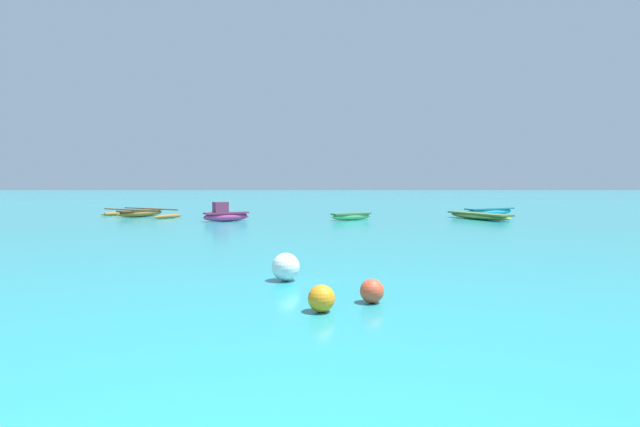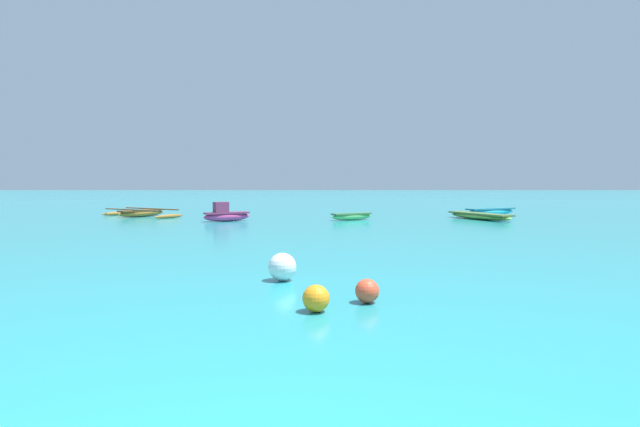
{
  "view_description": "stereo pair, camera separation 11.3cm",
  "coord_description": "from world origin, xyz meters",
  "px_view_note": "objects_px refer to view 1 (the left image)",
  "views": [
    {
      "loc": [
        0.36,
        -1.35,
        1.8
      ],
      "look_at": [
        0.5,
        23.67,
        0.25
      ],
      "focal_mm": 28.0,
      "sensor_mm": 36.0,
      "label": 1
    },
    {
      "loc": [
        0.47,
        -1.35,
        1.8
      ],
      "look_at": [
        0.5,
        23.67,
        0.25
      ],
      "focal_mm": 28.0,
      "sensor_mm": 36.0,
      "label": 2
    }
  ],
  "objects_px": {
    "moored_boat_0": "(141,213)",
    "moored_boat_4": "(225,215)",
    "moored_boat_3": "(479,216)",
    "moored_boat_1": "(351,216)",
    "mooring_buoy_0": "(286,267)",
    "mooring_buoy_1": "(321,298)",
    "moored_boat_2": "(490,211)",
    "mooring_buoy_2": "(372,291)"
  },
  "relations": [
    {
      "from": "moored_boat_1",
      "to": "moored_boat_3",
      "type": "bearing_deg",
      "value": -27.17
    },
    {
      "from": "moored_boat_1",
      "to": "mooring_buoy_1",
      "type": "distance_m",
      "value": 17.15
    },
    {
      "from": "moored_boat_3",
      "to": "moored_boat_0",
      "type": "bearing_deg",
      "value": -120.07
    },
    {
      "from": "mooring_buoy_1",
      "to": "moored_boat_1",
      "type": "bearing_deg",
      "value": 84.71
    },
    {
      "from": "moored_boat_3",
      "to": "moored_boat_1",
      "type": "bearing_deg",
      "value": -109.84
    },
    {
      "from": "mooring_buoy_1",
      "to": "mooring_buoy_2",
      "type": "distance_m",
      "value": 0.92
    },
    {
      "from": "moored_boat_0",
      "to": "moored_boat_1",
      "type": "xyz_separation_m",
      "value": [
        10.98,
        -2.41,
        -0.01
      ]
    },
    {
      "from": "moored_boat_3",
      "to": "mooring_buoy_1",
      "type": "height_order",
      "value": "mooring_buoy_1"
    },
    {
      "from": "moored_boat_2",
      "to": "mooring_buoy_1",
      "type": "xyz_separation_m",
      "value": [
        -9.43,
        -20.44,
        -0.04
      ]
    },
    {
      "from": "mooring_buoy_0",
      "to": "moored_boat_1",
      "type": "bearing_deg",
      "value": 81.52
    },
    {
      "from": "mooring_buoy_1",
      "to": "moored_boat_4",
      "type": "bearing_deg",
      "value": 104.91
    },
    {
      "from": "moored_boat_0",
      "to": "mooring_buoy_2",
      "type": "relative_size",
      "value": 13.0
    },
    {
      "from": "moored_boat_4",
      "to": "moored_boat_2",
      "type": "bearing_deg",
      "value": -14.25
    },
    {
      "from": "moored_boat_1",
      "to": "mooring_buoy_0",
      "type": "distance_m",
      "value": 15.03
    },
    {
      "from": "moored_boat_3",
      "to": "mooring_buoy_0",
      "type": "bearing_deg",
      "value": -52.59
    },
    {
      "from": "moored_boat_1",
      "to": "moored_boat_3",
      "type": "xyz_separation_m",
      "value": [
        6.3,
        0.39,
        -0.01
      ]
    },
    {
      "from": "moored_boat_2",
      "to": "moored_boat_3",
      "type": "height_order",
      "value": "moored_boat_2"
    },
    {
      "from": "mooring_buoy_0",
      "to": "mooring_buoy_2",
      "type": "distance_m",
      "value": 2.19
    },
    {
      "from": "mooring_buoy_0",
      "to": "mooring_buoy_2",
      "type": "bearing_deg",
      "value": -50.4
    },
    {
      "from": "moored_boat_2",
      "to": "moored_boat_3",
      "type": "bearing_deg",
      "value": -146.46
    },
    {
      "from": "moored_boat_2",
      "to": "mooring_buoy_1",
      "type": "relative_size",
      "value": 8.78
    },
    {
      "from": "moored_boat_2",
      "to": "moored_boat_4",
      "type": "height_order",
      "value": "moored_boat_4"
    },
    {
      "from": "moored_boat_2",
      "to": "mooring_buoy_2",
      "type": "bearing_deg",
      "value": -142.47
    },
    {
      "from": "moored_boat_0",
      "to": "moored_boat_1",
      "type": "bearing_deg",
      "value": -70.08
    },
    {
      "from": "moored_boat_3",
      "to": "moored_boat_4",
      "type": "distance_m",
      "value": 12.27
    },
    {
      "from": "moored_boat_0",
      "to": "mooring_buoy_1",
      "type": "relative_size",
      "value": 12.35
    },
    {
      "from": "moored_boat_1",
      "to": "moored_boat_2",
      "type": "xyz_separation_m",
      "value": [
        7.85,
        3.37,
        0.03
      ]
    },
    {
      "from": "moored_boat_3",
      "to": "moored_boat_4",
      "type": "relative_size",
      "value": 1.87
    },
    {
      "from": "moored_boat_1",
      "to": "moored_boat_4",
      "type": "distance_m",
      "value": 5.97
    },
    {
      "from": "mooring_buoy_1",
      "to": "mooring_buoy_2",
      "type": "bearing_deg",
      "value": 34.43
    },
    {
      "from": "moored_boat_0",
      "to": "moored_boat_4",
      "type": "xyz_separation_m",
      "value": [
        5.07,
        -3.2,
        0.12
      ]
    },
    {
      "from": "mooring_buoy_0",
      "to": "moored_boat_0",
      "type": "bearing_deg",
      "value": 116.91
    },
    {
      "from": "moored_boat_3",
      "to": "mooring_buoy_0",
      "type": "xyz_separation_m",
      "value": [
        -8.52,
        -15.26,
        0.08
      ]
    },
    {
      "from": "moored_boat_1",
      "to": "mooring_buoy_0",
      "type": "bearing_deg",
      "value": -129.23
    },
    {
      "from": "moored_boat_4",
      "to": "mooring_buoy_1",
      "type": "bearing_deg",
      "value": -106.19
    },
    {
      "from": "moored_boat_2",
      "to": "mooring_buoy_2",
      "type": "xyz_separation_m",
      "value": [
        -8.67,
        -19.92,
        -0.05
      ]
    },
    {
      "from": "moored_boat_2",
      "to": "mooring_buoy_2",
      "type": "distance_m",
      "value": 21.73
    },
    {
      "from": "moored_boat_0",
      "to": "moored_boat_4",
      "type": "distance_m",
      "value": 6.0
    },
    {
      "from": "mooring_buoy_2",
      "to": "moored_boat_4",
      "type": "bearing_deg",
      "value": 107.92
    },
    {
      "from": "moored_boat_1",
      "to": "mooring_buoy_2",
      "type": "xyz_separation_m",
      "value": [
        -0.82,
        -16.55,
        -0.01
      ]
    },
    {
      "from": "moored_boat_4",
      "to": "mooring_buoy_2",
      "type": "relative_size",
      "value": 6.09
    },
    {
      "from": "moored_boat_1",
      "to": "mooring_buoy_0",
      "type": "xyz_separation_m",
      "value": [
        -2.22,
        -14.86,
        0.06
      ]
    }
  ]
}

